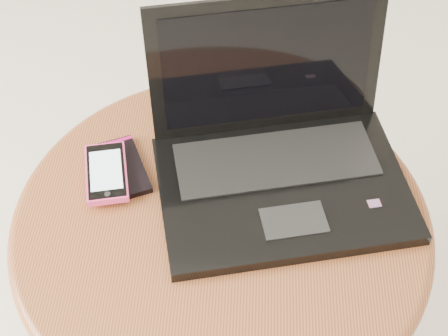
{
  "coord_description": "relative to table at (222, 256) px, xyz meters",
  "views": [
    {
      "loc": [
        0.06,
        -0.68,
        1.22
      ],
      "look_at": [
        0.03,
        -0.08,
        0.52
      ],
      "focal_mm": 54.93,
      "sensor_mm": 36.0,
      "label": 1
    }
  ],
  "objects": [
    {
      "name": "phone_black",
      "position": [
        -0.15,
        0.08,
        0.1
      ],
      "size": [
        0.1,
        0.13,
        0.01
      ],
      "color": "black",
      "rests_on": "table"
    },
    {
      "name": "table",
      "position": [
        0.0,
        0.0,
        0.0
      ],
      "size": [
        0.59,
        0.59,
        0.46
      ],
      "color": "brown",
      "rests_on": "ground"
    },
    {
      "name": "phone_pink",
      "position": [
        -0.17,
        0.06,
        0.12
      ],
      "size": [
        0.08,
        0.12,
        0.01
      ],
      "color": "#EB397C",
      "rests_on": "phone_black"
    },
    {
      "name": "laptop",
      "position": [
        0.08,
        0.09,
        0.14
      ],
      "size": [
        0.39,
        0.35,
        0.23
      ],
      "color": "black",
      "rests_on": "table"
    }
  ]
}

